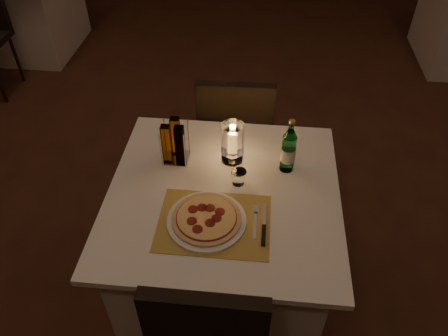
# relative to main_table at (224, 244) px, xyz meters

# --- Properties ---
(floor) EXTENTS (8.00, 10.00, 0.02)m
(floor) POSITION_rel_main_table_xyz_m (-0.20, 0.57, -0.38)
(floor) COLOR #462316
(floor) RESTS_ON ground
(main_table) EXTENTS (1.00, 1.00, 0.74)m
(main_table) POSITION_rel_main_table_xyz_m (0.00, 0.00, 0.00)
(main_table) COLOR white
(main_table) RESTS_ON ground
(chair_far) EXTENTS (0.42, 0.42, 0.90)m
(chair_far) POSITION_rel_main_table_xyz_m (0.00, 0.71, 0.18)
(chair_far) COLOR black
(chair_far) RESTS_ON ground
(placemat) EXTENTS (0.45, 0.34, 0.00)m
(placemat) POSITION_rel_main_table_xyz_m (-0.02, -0.18, 0.37)
(placemat) COLOR gold
(placemat) RESTS_ON main_table
(plate) EXTENTS (0.32, 0.32, 0.01)m
(plate) POSITION_rel_main_table_xyz_m (-0.05, -0.18, 0.38)
(plate) COLOR white
(plate) RESTS_ON placemat
(pizza) EXTENTS (0.28, 0.28, 0.02)m
(pizza) POSITION_rel_main_table_xyz_m (-0.05, -0.18, 0.39)
(pizza) COLOR #D8B77F
(pizza) RESTS_ON plate
(fork) EXTENTS (0.02, 0.18, 0.00)m
(fork) POSITION_rel_main_table_xyz_m (0.14, -0.15, 0.37)
(fork) COLOR silver
(fork) RESTS_ON placemat
(knife) EXTENTS (0.02, 0.22, 0.01)m
(knife) POSITION_rel_main_table_xyz_m (0.18, -0.21, 0.37)
(knife) COLOR black
(knife) RESTS_ON placemat
(tumbler) EXTENTS (0.07, 0.07, 0.07)m
(tumbler) POSITION_rel_main_table_xyz_m (0.06, 0.06, 0.40)
(tumbler) COLOR white
(tumbler) RESTS_ON main_table
(water_bottle) EXTENTS (0.07, 0.07, 0.27)m
(water_bottle) POSITION_rel_main_table_xyz_m (0.27, 0.18, 0.48)
(water_bottle) COLOR #5EAF70
(water_bottle) RESTS_ON main_table
(hurricane_candle) EXTENTS (0.10, 0.10, 0.20)m
(hurricane_candle) POSITION_rel_main_table_xyz_m (0.02, 0.21, 0.48)
(hurricane_candle) COLOR white
(hurricane_candle) RESTS_ON main_table
(cruet_caddy) EXTENTS (0.12, 0.12, 0.21)m
(cruet_caddy) POSITION_rel_main_table_xyz_m (-0.24, 0.19, 0.46)
(cruet_caddy) COLOR white
(cruet_caddy) RESTS_ON main_table
(neighbor_table_left) EXTENTS (1.00, 1.00, 0.74)m
(neighbor_table_left) POSITION_rel_main_table_xyz_m (-2.19, 2.57, 0.00)
(neighbor_table_left) COLOR white
(neighbor_table_left) RESTS_ON ground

